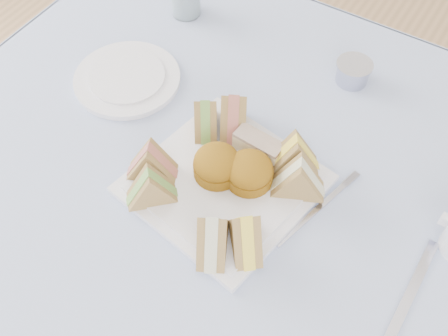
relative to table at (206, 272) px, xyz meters
The scene contains 19 objects.
floor 0.37m from the table, ahead, with size 4.00×4.00×0.00m, color #9E7751.
table is the anchor object (origin of this frame).
tablecloth 0.37m from the table, ahead, with size 1.02×1.02×0.01m, color #ACBDE0.
serving_plate 0.39m from the table, ahead, with size 0.27×0.27×0.01m, color white.
sandwich_fl_a 0.43m from the table, 138.22° to the right, with size 0.08×0.04×0.07m, color #A2794F, non-canonical shape.
sandwich_fl_b 0.43m from the table, 108.01° to the right, with size 0.08×0.04×0.07m, color #A2794F, non-canonical shape.
sandwich_fr_a 0.46m from the table, 31.30° to the right, with size 0.09×0.04×0.08m, color #A2794F, non-canonical shape.
sandwich_fr_b 0.45m from the table, 48.60° to the right, with size 0.09×0.04×0.08m, color #A2794F, non-canonical shape.
sandwich_bl_a 0.43m from the table, 115.26° to the left, with size 0.08×0.04×0.07m, color #A2794F, non-canonical shape.
sandwich_bl_b 0.44m from the table, 88.35° to the left, with size 0.09×0.04×0.08m, color #A2794F, non-canonical shape.
sandwich_br_a 0.46m from the table, 15.54° to the left, with size 0.09×0.04×0.08m, color #A2794F, non-canonical shape.
sandwich_br_b 0.45m from the table, 32.49° to the left, with size 0.08×0.04×0.08m, color #A2794F, non-canonical shape.
scone_left 0.42m from the table, ahead, with size 0.08×0.08×0.05m, color brown.
scone_right 0.42m from the table, 13.53° to the left, with size 0.08×0.08×0.05m, color brown.
pastry_slice 0.42m from the table, 47.95° to the left, with size 0.08×0.03×0.04m, color beige.
side_plate 0.46m from the table, 155.72° to the left, with size 0.20×0.20×0.01m, color white.
tea_strainer 0.53m from the table, 69.05° to the left, with size 0.07×0.07×0.04m, color #ACABBF.
knife 0.53m from the table, ahead, with size 0.01×0.19×0.00m, color #ACABBF.
fork 0.43m from the table, ahead, with size 0.01×0.16×0.00m, color #ACABBF.
Camera 1 is at (0.32, -0.44, 1.50)m, focal length 45.00 mm.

